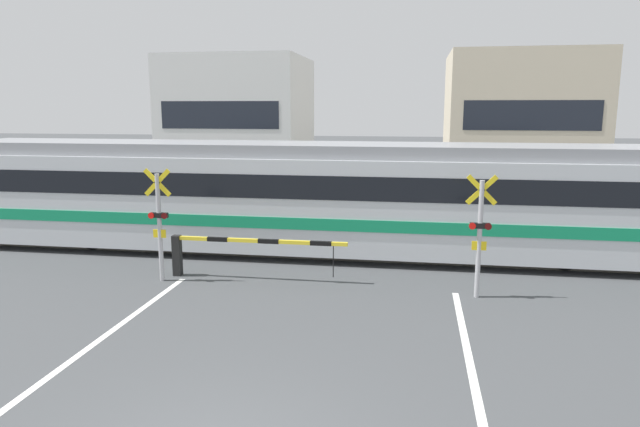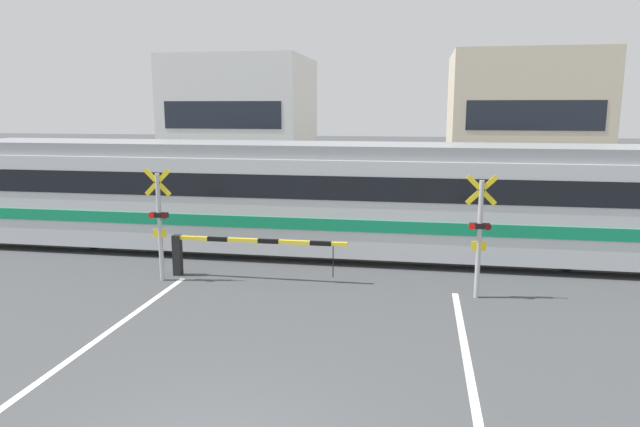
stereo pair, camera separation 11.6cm
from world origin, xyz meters
TOP-DOWN VIEW (x-y plane):
  - rail_track_near at (0.00, 9.62)m, footprint 50.00×0.10m
  - rail_track_far at (0.00, 11.06)m, footprint 50.00×0.10m
  - road_stripe_left at (-3.33, 1.60)m, footprint 0.14×11.20m
  - road_stripe_right at (3.33, 1.60)m, footprint 0.14×11.20m
  - commuter_train at (-0.46, 10.34)m, footprint 21.78×2.84m
  - crossing_barrier_near at (-2.31, 7.50)m, footprint 4.46×0.20m
  - crossing_barrier_far at (2.31, 13.30)m, footprint 4.46×0.20m
  - crossing_signal_left at (-3.78, 7.01)m, footprint 0.68×0.15m
  - crossing_signal_right at (3.78, 7.01)m, footprint 0.68×0.15m
  - pedestrian at (-0.75, 16.95)m, footprint 0.38×0.22m
  - building_left_of_street at (-7.65, 25.99)m, footprint 7.46×6.80m
  - building_right_of_street at (7.65, 25.99)m, footprint 7.45×6.80m

SIDE VIEW (x-z plane):
  - road_stripe_left at x=-3.33m, z-range 0.00..0.01m
  - road_stripe_right at x=3.33m, z-range 0.00..0.01m
  - rail_track_near at x=0.00m, z-range 0.00..0.08m
  - rail_track_far at x=0.00m, z-range 0.00..0.08m
  - crossing_barrier_near at x=-2.31m, z-range 0.26..1.30m
  - crossing_barrier_far at x=2.31m, z-range 0.26..1.30m
  - pedestrian at x=-0.75m, z-range 0.12..1.73m
  - crossing_signal_left at x=-3.78m, z-range 0.14..2.92m
  - crossing_signal_right at x=3.78m, z-range 0.14..2.92m
  - commuter_train at x=-0.46m, z-range 0.11..3.33m
  - building_left_of_street at x=-7.65m, z-range 0.00..6.99m
  - building_right_of_street at x=7.65m, z-range 0.00..7.01m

